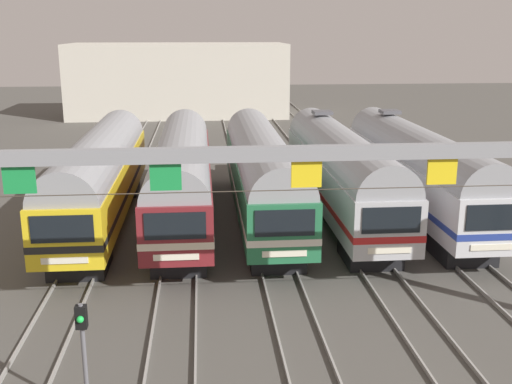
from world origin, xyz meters
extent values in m
plane|color=#4C4944|center=(0.00, 0.00, 0.00)|extent=(160.00, 160.00, 0.00)
cube|color=gray|center=(-8.88, 17.00, 0.07)|extent=(0.07, 70.00, 0.15)
cube|color=gray|center=(-7.45, 17.00, 0.07)|extent=(0.07, 70.00, 0.15)
cube|color=gray|center=(-4.80, 17.00, 0.07)|extent=(0.07, 70.00, 0.15)
cube|color=gray|center=(-3.37, 17.00, 0.07)|extent=(0.07, 70.00, 0.15)
cube|color=gray|center=(-0.72, 17.00, 0.07)|extent=(0.07, 70.00, 0.15)
cube|color=gray|center=(0.72, 17.00, 0.07)|extent=(0.07, 70.00, 0.15)
cube|color=gray|center=(3.37, 17.00, 0.07)|extent=(0.07, 70.00, 0.15)
cube|color=gray|center=(4.80, 17.00, 0.07)|extent=(0.07, 70.00, 0.15)
cube|color=gray|center=(7.45, 17.00, 0.07)|extent=(0.07, 70.00, 0.15)
cube|color=gray|center=(8.88, 17.00, 0.07)|extent=(0.07, 70.00, 0.15)
cube|color=gold|center=(-8.17, 0.00, 2.23)|extent=(2.85, 18.00, 2.35)
cube|color=black|center=(-8.17, 0.00, 1.87)|extent=(2.88, 18.02, 0.28)
cylinder|color=gray|center=(-8.17, 0.00, 3.40)|extent=(2.74, 17.64, 2.74)
cube|color=black|center=(-8.17, -9.02, 2.70)|extent=(2.28, 0.06, 1.03)
cube|color=silver|center=(-8.17, -9.02, 1.47)|extent=(1.71, 0.05, 0.24)
cube|color=black|center=(-8.17, -6.30, 0.53)|extent=(2.28, 2.60, 1.05)
cube|color=black|center=(-8.17, 6.30, 0.53)|extent=(2.28, 2.60, 1.05)
cube|color=maroon|center=(-4.08, 0.00, 2.23)|extent=(2.85, 18.00, 2.35)
cube|color=beige|center=(-4.08, 0.00, 1.87)|extent=(2.88, 18.02, 0.28)
cylinder|color=gray|center=(-4.08, 0.00, 3.40)|extent=(2.74, 17.64, 2.74)
cube|color=black|center=(-4.08, -9.02, 2.70)|extent=(2.28, 0.06, 1.03)
cube|color=silver|center=(-4.08, -9.02, 1.47)|extent=(1.71, 0.05, 0.24)
cube|color=black|center=(-4.08, -6.30, 0.53)|extent=(2.28, 2.60, 1.05)
cube|color=black|center=(-4.08, 6.30, 0.53)|extent=(2.28, 2.60, 1.05)
cube|color=#236B42|center=(0.00, 0.00, 2.23)|extent=(2.85, 18.00, 2.35)
cube|color=silver|center=(0.00, 0.00, 1.87)|extent=(2.88, 18.02, 0.28)
cylinder|color=gray|center=(0.00, 0.00, 3.40)|extent=(2.74, 17.64, 2.74)
cube|color=black|center=(0.00, -9.02, 2.70)|extent=(2.28, 0.06, 1.03)
cube|color=silver|center=(0.00, -9.02, 1.47)|extent=(1.71, 0.05, 0.24)
cube|color=black|center=(0.00, -6.30, 0.53)|extent=(2.28, 2.60, 1.05)
cube|color=black|center=(0.00, 6.30, 0.53)|extent=(2.28, 2.60, 1.05)
cube|color=#B2B5BA|center=(4.08, 0.00, 2.23)|extent=(2.85, 18.00, 2.35)
cube|color=#B21E1E|center=(4.08, 0.00, 1.87)|extent=(2.88, 18.02, 0.28)
cylinder|color=gray|center=(4.08, 0.00, 3.40)|extent=(2.74, 17.64, 2.74)
cube|color=black|center=(4.08, -9.02, 2.70)|extent=(2.28, 0.06, 1.03)
cube|color=silver|center=(4.08, -9.02, 1.47)|extent=(1.71, 0.05, 0.24)
cube|color=black|center=(4.08, -6.30, 0.53)|extent=(2.28, 2.60, 1.05)
cube|color=black|center=(4.08, 6.30, 0.53)|extent=(2.28, 2.60, 1.05)
cube|color=#4C4C51|center=(4.08, 5.04, 4.95)|extent=(1.10, 1.10, 0.20)
cube|color=silver|center=(8.17, 0.00, 2.23)|extent=(2.85, 18.00, 2.35)
cube|color=navy|center=(8.17, 0.00, 1.87)|extent=(2.88, 18.02, 0.28)
cylinder|color=gray|center=(8.17, 0.00, 3.40)|extent=(2.74, 17.64, 2.74)
cube|color=black|center=(8.17, -9.02, 2.70)|extent=(2.28, 0.06, 1.03)
cube|color=silver|center=(8.17, -9.02, 1.47)|extent=(1.71, 0.05, 0.24)
cube|color=black|center=(8.17, -6.30, 0.53)|extent=(2.28, 2.60, 1.05)
cube|color=black|center=(8.17, 6.30, 0.53)|extent=(2.28, 2.60, 1.05)
cube|color=#4C4C51|center=(8.17, 5.04, 4.95)|extent=(1.10, 1.10, 0.20)
cube|color=gray|center=(0.00, -13.50, 6.25)|extent=(21.13, 0.32, 0.44)
cube|color=#198C3F|center=(-8.17, -13.50, 5.63)|extent=(0.90, 0.08, 0.80)
cube|color=#198C3F|center=(-4.08, -13.50, 5.63)|extent=(0.90, 0.08, 0.80)
cube|color=yellow|center=(0.00, -13.50, 5.63)|extent=(0.90, 0.08, 0.80)
cube|color=yellow|center=(4.08, -13.50, 5.63)|extent=(0.90, 0.08, 0.80)
cylinder|color=#3F382D|center=(0.00, -13.50, 5.15)|extent=(21.13, 0.03, 0.03)
cylinder|color=#59595E|center=(-6.12, -16.46, 1.56)|extent=(0.12, 0.12, 3.13)
cube|color=black|center=(-6.12, -16.46, 2.78)|extent=(0.28, 0.24, 0.60)
sphere|color=green|center=(-6.12, -16.60, 2.78)|extent=(0.18, 0.18, 0.18)
cube|color=beige|center=(-5.54, 41.34, 4.06)|extent=(24.32, 10.00, 8.12)
camera|label=1|loc=(-3.01, -30.88, 9.74)|focal=43.37mm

